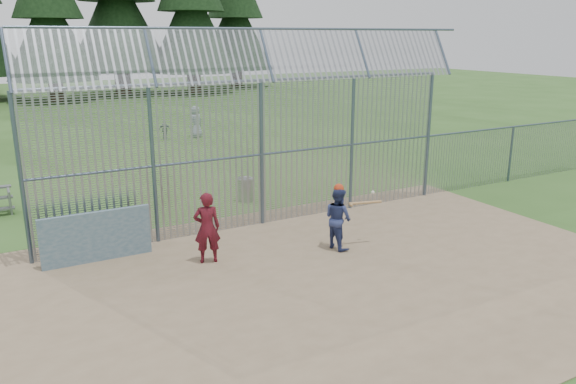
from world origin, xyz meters
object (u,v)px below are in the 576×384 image
dugout_wall (97,237)px  trash_can (246,189)px  batter (338,218)px  onlooker (207,228)px

dugout_wall → trash_can: size_ratio=3.05×
dugout_wall → batter: 5.76m
onlooker → batter: bearing=-178.7°
batter → onlooker: 3.23m
batter → dugout_wall: bearing=61.1°
onlooker → trash_can: bearing=-110.7°
batter → trash_can: 4.95m
trash_can → batter: bearing=-87.2°
dugout_wall → batter: size_ratio=1.61×
batter → trash_can: bearing=-5.6°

